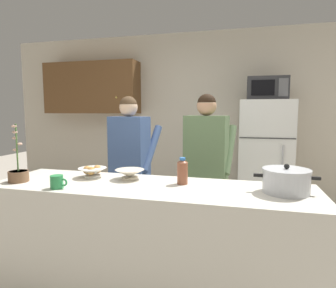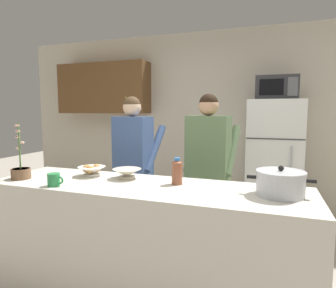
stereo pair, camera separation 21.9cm
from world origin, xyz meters
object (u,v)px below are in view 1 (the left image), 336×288
empty_bowl (130,174)px  potted_orchid (18,173)px  bread_bowl (92,171)px  bottle_near_edge (182,171)px  refrigerator (264,163)px  person_near_pot (130,155)px  cooking_pot (286,181)px  coffee_mug (57,182)px  person_by_sink (206,157)px  microwave (267,89)px

empty_bowl → potted_orchid: potted_orchid is taller
bread_bowl → bottle_near_edge: (0.77, -0.03, 0.05)m
potted_orchid → refrigerator: bearing=45.4°
person_near_pot → cooking_pot: 1.64m
refrigerator → potted_orchid: bearing=-134.6°
person_near_pot → coffee_mug: 1.08m
person_near_pot → bread_bowl: 0.70m
empty_bowl → bottle_near_edge: (0.44, -0.04, 0.05)m
person_by_sink → cooking_pot: 1.02m
bread_bowl → potted_orchid: (-0.49, -0.28, 0.02)m
person_by_sink → empty_bowl: (-0.53, -0.70, -0.05)m
refrigerator → bread_bowl: bearing=-130.8°
cooking_pot → bread_bowl: bearing=176.7°
microwave → person_near_pot: size_ratio=0.30×
person_by_sink → coffee_mug: size_ratio=12.50×
person_by_sink → bread_bowl: size_ratio=6.99×
cooking_pot → microwave: bearing=90.5°
person_by_sink → cooking_pot: size_ratio=3.86×
refrigerator → empty_bowl: 2.06m
microwave → person_by_sink: bearing=-122.3°
refrigerator → microwave: (0.00, -0.02, 0.94)m
person_near_pot → bottle_near_edge: 1.02m
person_near_pot → potted_orchid: (-0.54, -0.97, -0.02)m
person_near_pot → empty_bowl: size_ratio=6.88×
refrigerator → bottle_near_edge: (-0.71, -1.75, 0.22)m
empty_bowl → potted_orchid: (-0.81, -0.29, 0.02)m
person_near_pot → cooking_pot: bearing=-28.4°
bread_bowl → empty_bowl: 0.33m
refrigerator → bottle_near_edge: 1.90m
empty_bowl → bottle_near_edge: size_ratio=1.16×
bread_bowl → bottle_near_edge: size_ratio=1.15×
refrigerator → person_by_sink: 1.20m
person_near_pot → bottle_near_edge: person_near_pot is taller
empty_bowl → potted_orchid: bearing=-160.2°
coffee_mug → cooking_pot: bearing=10.5°
refrigerator → coffee_mug: 2.61m
bread_bowl → empty_bowl: bearing=2.8°
person_near_pot → coffee_mug: person_near_pot is taller
person_by_sink → bottle_near_edge: (-0.09, -0.74, -0.00)m
microwave → coffee_mug: size_ratio=3.66×
cooking_pot → empty_bowl: bearing=175.0°
microwave → potted_orchid: (-1.97, -1.97, -0.76)m
microwave → bread_bowl: 2.38m
person_by_sink → bottle_near_edge: 0.74m
refrigerator → potted_orchid: (-1.97, -2.00, 0.18)m
empty_bowl → potted_orchid: 0.86m
empty_bowl → bread_bowl: bearing=-177.2°
refrigerator → potted_orchid: size_ratio=3.54×
person_by_sink → empty_bowl: size_ratio=6.94×
microwave → empty_bowl: size_ratio=2.04×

